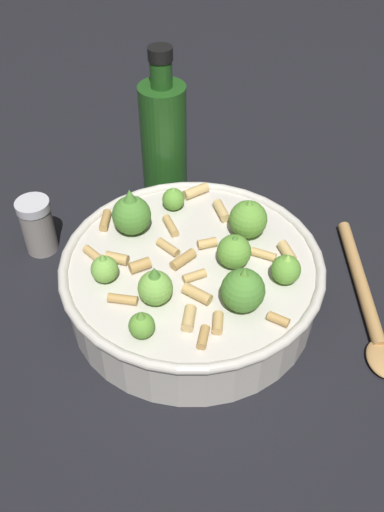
{
  "coord_description": "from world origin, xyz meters",
  "views": [
    {
      "loc": [
        -0.45,
        0.05,
        0.51
      ],
      "look_at": [
        0.0,
        0.0,
        0.08
      ],
      "focal_mm": 38.62,
      "sensor_mm": 36.0,
      "label": 1
    }
  ],
  "objects_px": {
    "pepper_shaker": "(38,226)",
    "wooden_spoon": "(366,301)",
    "cooking_pan": "(192,277)",
    "olive_oil_bottle": "(164,143)"
  },
  "relations": [
    {
      "from": "cooking_pan",
      "to": "wooden_spoon",
      "type": "relative_size",
      "value": 1.21
    },
    {
      "from": "pepper_shaker",
      "to": "cooking_pan",
      "type": "bearing_deg",
      "value": -121.45
    },
    {
      "from": "pepper_shaker",
      "to": "olive_oil_bottle",
      "type": "bearing_deg",
      "value": -61.95
    },
    {
      "from": "cooking_pan",
      "to": "wooden_spoon",
      "type": "distance_m",
      "value": 0.21
    },
    {
      "from": "olive_oil_bottle",
      "to": "wooden_spoon",
      "type": "bearing_deg",
      "value": -136.06
    },
    {
      "from": "cooking_pan",
      "to": "olive_oil_bottle",
      "type": "distance_m",
      "value": 0.22
    },
    {
      "from": "pepper_shaker",
      "to": "wooden_spoon",
      "type": "relative_size",
      "value": 0.32
    },
    {
      "from": "pepper_shaker",
      "to": "olive_oil_bottle",
      "type": "relative_size",
      "value": 0.34
    },
    {
      "from": "pepper_shaker",
      "to": "wooden_spoon",
      "type": "bearing_deg",
      "value": -109.72
    },
    {
      "from": "cooking_pan",
      "to": "olive_oil_bottle",
      "type": "height_order",
      "value": "olive_oil_bottle"
    }
  ]
}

